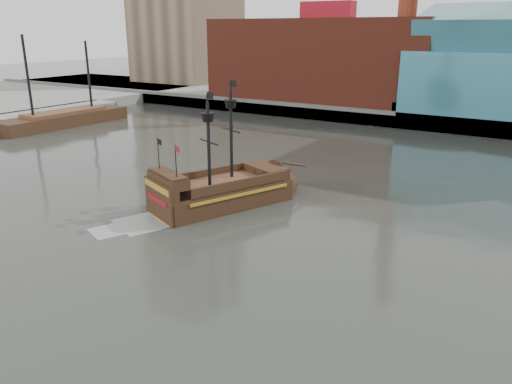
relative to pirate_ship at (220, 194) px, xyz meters
The scene contains 6 objects.
ground 18.68m from the pirate_ship, 67.23° to the right, with size 400.00×400.00×0.00m, color #252723.
promenade_far 75.15m from the pirate_ship, 84.49° to the left, with size 220.00×60.00×2.00m, color slate.
seawall 45.88m from the pirate_ship, 80.95° to the left, with size 220.00×1.00×2.60m, color #4C4C49.
pier 52.37m from the pirate_ship, 165.85° to the left, with size 6.00×40.00×2.00m, color slate.
pirate_ship is the anchor object (origin of this frame).
docked_vessel 48.07m from the pirate_ship, 157.74° to the left, with size 5.74×22.41×15.14m.
Camera 1 is at (18.01, -17.26, 15.26)m, focal length 35.00 mm.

